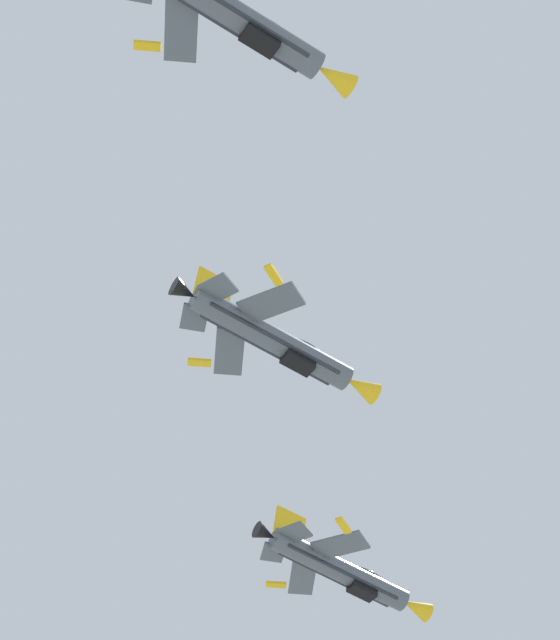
% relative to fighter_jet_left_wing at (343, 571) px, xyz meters
% --- Properties ---
extents(fighter_jet_left_wing, '(15.96, 10.48, 4.38)m').
position_rel_fighter_jet_left_wing_xyz_m(fighter_jet_left_wing, '(0.00, 0.00, 0.00)').
color(fighter_jet_left_wing, '#4C5666').
extents(fighter_jet_right_wing, '(15.96, 10.54, 4.39)m').
position_rel_fighter_jet_left_wing_xyz_m(fighter_jet_right_wing, '(-15.68, -17.26, -2.35)').
color(fighter_jet_right_wing, '#4C5666').
extents(fighter_jet_left_outer, '(15.96, 10.46, 4.38)m').
position_rel_fighter_jet_left_wing_xyz_m(fighter_jet_left_outer, '(-28.89, -35.85, -3.19)').
color(fighter_jet_left_outer, '#4C5666').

